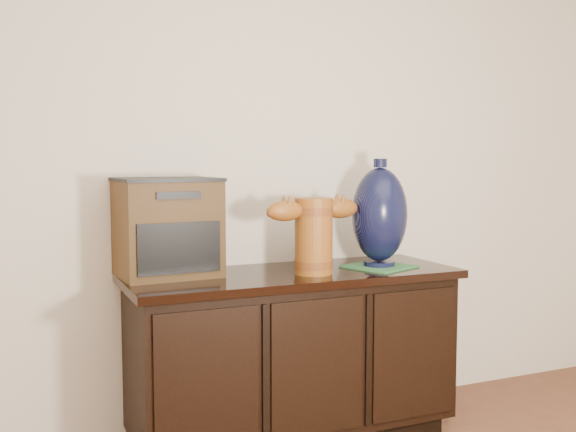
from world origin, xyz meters
name	(u,v)px	position (x,y,z in m)	size (l,w,h in m)	color
sideboard	(293,354)	(0.00, 2.23, 0.39)	(1.46, 0.56, 0.75)	black
terracotta_vessel	(314,231)	(0.06, 2.14, 0.94)	(0.46, 0.19, 0.33)	#96551B
tv_radio	(167,227)	(-0.52, 2.34, 0.96)	(0.43, 0.35, 0.41)	#3E270F
green_mat	(379,266)	(0.41, 2.18, 0.76)	(0.26, 0.26, 0.01)	#33713C
lamp_base	(380,215)	(0.41, 2.18, 0.99)	(0.32, 0.32, 0.49)	black
spray_can	(321,250)	(0.18, 2.31, 0.83)	(0.05, 0.05, 0.16)	#53170E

